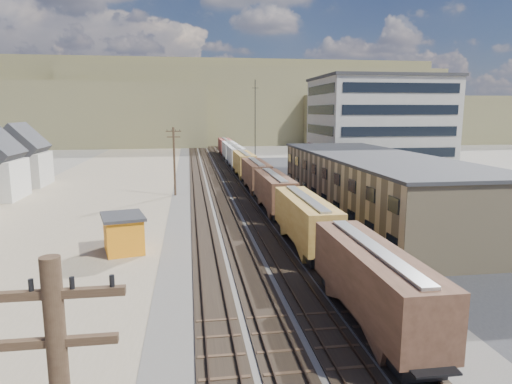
{
  "coord_description": "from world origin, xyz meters",
  "views": [
    {
      "loc": [
        -6.35,
        -25.06,
        12.18
      ],
      "look_at": [
        1.23,
        26.46,
        3.0
      ],
      "focal_mm": 32.0,
      "sensor_mm": 36.0,
      "label": 1
    }
  ],
  "objects": [
    {
      "name": "ground",
      "position": [
        0.0,
        0.0,
        0.0
      ],
      "size": [
        300.0,
        300.0,
        0.0
      ],
      "primitive_type": "plane",
      "color": "#6B6356",
      "rests_on": "ground"
    },
    {
      "name": "maintenance_shed",
      "position": [
        -12.24,
        15.02,
        1.69
      ],
      "size": [
        4.49,
        5.23,
        3.31
      ],
      "color": "orange",
      "rests_on": "ground"
    },
    {
      "name": "warehouse",
      "position": [
        14.98,
        25.0,
        3.65
      ],
      "size": [
        12.4,
        40.4,
        7.25
      ],
      "color": "tan",
      "rests_on": "ground"
    },
    {
      "name": "hills_north",
      "position": [
        0.17,
        167.92,
        14.1
      ],
      "size": [
        265.0,
        80.0,
        32.0
      ],
      "color": "brown",
      "rests_on": "ground"
    },
    {
      "name": "utility_pole_north",
      "position": [
        -8.5,
        42.0,
        5.3
      ],
      "size": [
        2.2,
        0.32,
        10.0
      ],
      "color": "#382619",
      "rests_on": "ground"
    },
    {
      "name": "parked_car_blue",
      "position": [
        25.94,
        55.75,
        0.86
      ],
      "size": [
        6.1,
        6.61,
        1.72
      ],
      "primitive_type": "imported",
      "rotation": [
        0.0,
        0.0,
        0.68
      ],
      "color": "navy",
      "rests_on": "ground"
    },
    {
      "name": "ballast_bed",
      "position": [
        0.0,
        50.0,
        0.03
      ],
      "size": [
        18.0,
        200.0,
        0.06
      ],
      "primitive_type": "cube",
      "color": "#4C4742",
      "rests_on": "ground"
    },
    {
      "name": "rail_tracks",
      "position": [
        -0.55,
        50.0,
        0.11
      ],
      "size": [
        11.4,
        200.0,
        0.24
      ],
      "color": "black",
      "rests_on": "ground"
    },
    {
      "name": "asphalt_lot",
      "position": [
        22.0,
        35.0,
        0.02
      ],
      "size": [
        26.0,
        120.0,
        0.04
      ],
      "primitive_type": "cube",
      "color": "#232326",
      "rests_on": "ground"
    },
    {
      "name": "parked_car_far",
      "position": [
        26.44,
        52.95,
        0.68
      ],
      "size": [
        2.49,
        4.28,
        1.37
      ],
      "primitive_type": "imported",
      "rotation": [
        0.0,
        0.0,
        -0.23
      ],
      "color": "white",
      "rests_on": "ground"
    },
    {
      "name": "radio_mast",
      "position": [
        6.0,
        60.0,
        9.12
      ],
      "size": [
        1.2,
        0.16,
        18.0
      ],
      "color": "black",
      "rests_on": "ground"
    },
    {
      "name": "dirt_yard",
      "position": [
        -20.0,
        40.0,
        0.01
      ],
      "size": [
        24.0,
        180.0,
        0.03
      ],
      "primitive_type": "cube",
      "color": "gray",
      "rests_on": "ground"
    },
    {
      "name": "office_tower",
      "position": [
        27.95,
        54.95,
        9.26
      ],
      "size": [
        22.6,
        18.6,
        18.45
      ],
      "color": "#9E998E",
      "rests_on": "ground"
    },
    {
      "name": "freight_train",
      "position": [
        3.8,
        51.53,
        2.79
      ],
      "size": [
        3.0,
        119.74,
        4.46
      ],
      "color": "black",
      "rests_on": "ground"
    }
  ]
}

